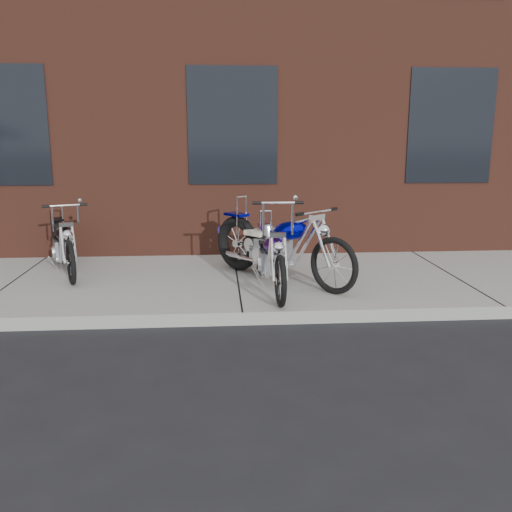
{
  "coord_description": "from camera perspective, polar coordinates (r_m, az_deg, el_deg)",
  "views": [
    {
      "loc": [
        -0.26,
        -5.67,
        2.05
      ],
      "look_at": [
        0.21,
        0.8,
        0.61
      ],
      "focal_mm": 38.0,
      "sensor_mm": 36.0,
      "label": 1
    }
  ],
  "objects": [
    {
      "name": "chopper_blue",
      "position": [
        7.22,
        2.35,
        0.89
      ],
      "size": [
        1.7,
        1.95,
        1.07
      ],
      "rotation": [
        0.0,
        0.0,
        -0.86
      ],
      "color": "black",
      "rests_on": "sidewalk"
    },
    {
      "name": "building_brick",
      "position": [
        13.81,
        -3.22,
        20.62
      ],
      "size": [
        22.0,
        10.0,
        8.0
      ],
      "primitive_type": "cube",
      "color": "#5D2C20",
      "rests_on": "ground"
    },
    {
      "name": "sidewalk",
      "position": [
        7.44,
        -1.98,
        -2.87
      ],
      "size": [
        22.0,
        3.0,
        0.15
      ],
      "primitive_type": "cube",
      "color": "gray",
      "rests_on": "ground"
    },
    {
      "name": "chopper_third",
      "position": [
        8.15,
        -19.56,
        0.95
      ],
      "size": [
        0.84,
        1.93,
        1.03
      ],
      "rotation": [
        0.0,
        0.0,
        -1.2
      ],
      "color": "black",
      "rests_on": "sidewalk"
    },
    {
      "name": "ground",
      "position": [
        6.03,
        -1.42,
        -7.33
      ],
      "size": [
        120.0,
        120.0,
        0.0
      ],
      "primitive_type": "plane",
      "color": "black",
      "rests_on": "ground"
    },
    {
      "name": "chopper_purple",
      "position": [
        6.85,
        1.63,
        -0.32
      ],
      "size": [
        0.51,
        2.1,
        1.18
      ],
      "rotation": [
        0.0,
        0.0,
        -1.54
      ],
      "color": "black",
      "rests_on": "sidewalk"
    }
  ]
}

